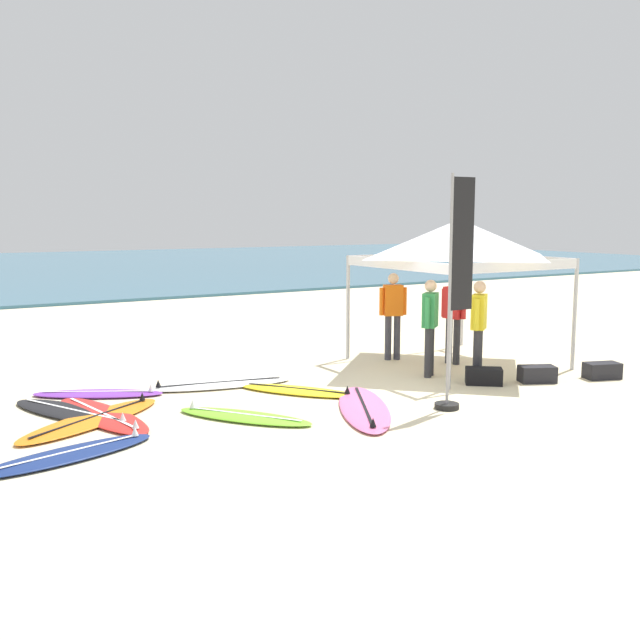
% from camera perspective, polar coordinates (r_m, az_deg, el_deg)
% --- Properties ---
extents(ground_plane, '(80.00, 80.00, 0.00)m').
position_cam_1_polar(ground_plane, '(11.60, 4.05, -5.74)').
color(ground_plane, beige).
extents(sea, '(80.00, 36.00, 0.10)m').
position_cam_1_polar(sea, '(42.18, -22.29, 3.82)').
color(sea, '#386B84').
rests_on(sea, ground).
extents(canopy_tent, '(3.11, 3.11, 2.75)m').
position_cam_1_polar(canopy_tent, '(13.73, 11.00, 6.36)').
color(canopy_tent, '#B7B7BC').
rests_on(canopy_tent, ground).
extents(surfboard_navy, '(2.28, 1.12, 0.19)m').
position_cam_1_polar(surfboard_navy, '(9.01, -19.43, -10.06)').
color(surfboard_navy, navy).
rests_on(surfboard_navy, ground).
extents(surfboard_white, '(2.52, 1.12, 0.19)m').
position_cam_1_polar(surfboard_white, '(12.07, -8.03, -5.07)').
color(surfboard_white, white).
rests_on(surfboard_white, ground).
extents(surfboard_orange, '(2.51, 1.93, 0.19)m').
position_cam_1_polar(surfboard_orange, '(10.40, -17.65, -7.54)').
color(surfboard_orange, orange).
rests_on(surfboard_orange, ground).
extents(surfboard_lime, '(1.66, 2.00, 0.19)m').
position_cam_1_polar(surfboard_lime, '(10.12, -6.08, -7.62)').
color(surfboard_lime, '#7AD12D').
rests_on(surfboard_lime, ground).
extents(surfboard_pink, '(1.84, 2.61, 0.19)m').
position_cam_1_polar(surfboard_pink, '(10.52, 3.51, -6.99)').
color(surfboard_pink, pink).
rests_on(surfboard_pink, ground).
extents(surfboard_yellow, '(1.67, 2.00, 0.19)m').
position_cam_1_polar(surfboard_yellow, '(11.54, -1.74, -5.61)').
color(surfboard_yellow, yellow).
rests_on(surfboard_yellow, ground).
extents(surfboard_purple, '(2.04, 1.48, 0.19)m').
position_cam_1_polar(surfboard_purple, '(11.85, -17.19, -5.61)').
color(surfboard_purple, purple).
rests_on(surfboard_purple, ground).
extents(surfboard_red, '(1.10, 2.54, 0.19)m').
position_cam_1_polar(surfboard_red, '(10.59, -16.94, -7.23)').
color(surfboard_red, red).
rests_on(surfboard_red, ground).
extents(surfboard_black, '(1.68, 2.52, 0.19)m').
position_cam_1_polar(surfboard_black, '(10.85, -18.96, -6.95)').
color(surfboard_black, black).
rests_on(surfboard_black, ground).
extents(person_orange, '(0.52, 0.34, 1.71)m').
position_cam_1_polar(person_orange, '(14.09, 5.82, 0.80)').
color(person_orange, '#383842').
rests_on(person_orange, ground).
extents(person_green, '(0.45, 0.40, 1.71)m').
position_cam_1_polar(person_green, '(12.67, 8.73, -0.08)').
color(person_green, '#2D2D33').
rests_on(person_green, ground).
extents(person_red, '(0.29, 0.54, 1.71)m').
position_cam_1_polar(person_red, '(13.85, 10.56, 0.58)').
color(person_red, '#2D2D33').
rests_on(person_red, ground).
extents(person_yellow, '(0.46, 0.39, 1.71)m').
position_cam_1_polar(person_yellow, '(12.59, 12.50, -0.23)').
color(person_yellow, '#2D2D33').
rests_on(person_yellow, ground).
extents(banner_flag, '(0.60, 0.36, 3.40)m').
position_cam_1_polar(banner_flag, '(10.54, 10.71, 1.44)').
color(banner_flag, '#99999E').
rests_on(banner_flag, ground).
extents(gear_bag_near_tent, '(0.67, 0.63, 0.28)m').
position_cam_1_polar(gear_bag_near_tent, '(12.38, 12.88, -4.37)').
color(gear_bag_near_tent, black).
rests_on(gear_bag_near_tent, ground).
extents(gear_bag_by_pole, '(0.68, 0.55, 0.28)m').
position_cam_1_polar(gear_bag_by_pole, '(12.78, 16.87, -4.13)').
color(gear_bag_by_pole, '#232328').
rests_on(gear_bag_by_pole, ground).
extents(gear_bag_on_sand, '(0.67, 0.50, 0.28)m').
position_cam_1_polar(gear_bag_on_sand, '(13.43, 21.51, -3.76)').
color(gear_bag_on_sand, '#232328').
rests_on(gear_bag_on_sand, ground).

